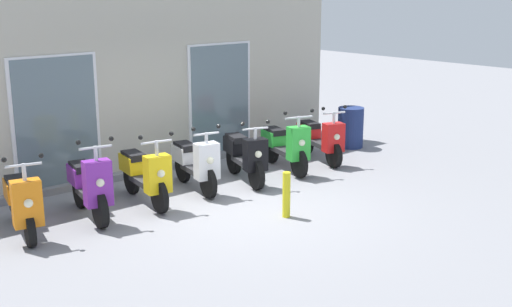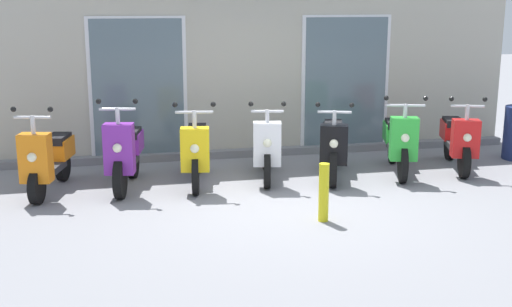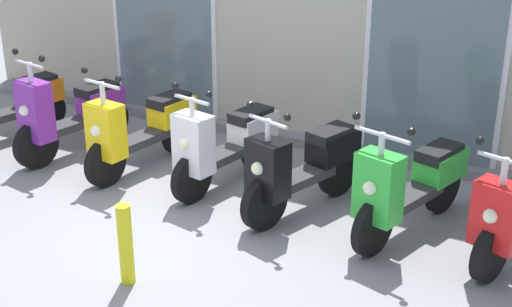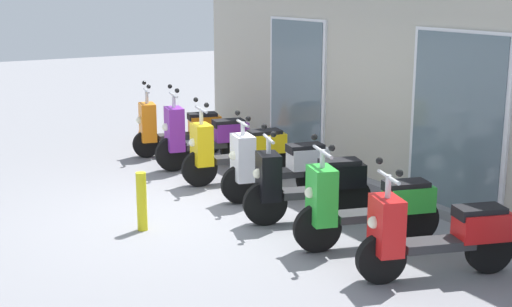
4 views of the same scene
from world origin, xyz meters
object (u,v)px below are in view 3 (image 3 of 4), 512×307
(scooter_purple, at_px, (70,114))
(curb_bollard, at_px, (126,244))
(scooter_green, at_px, (410,184))
(scooter_orange, at_px, (5,103))
(scooter_yellow, at_px, (142,128))
(scooter_white, at_px, (225,142))
(scooter_black, at_px, (303,166))

(scooter_purple, relative_size, curb_bollard, 2.24)
(scooter_green, bearing_deg, scooter_purple, 179.50)
(scooter_purple, distance_m, curb_bollard, 2.94)
(scooter_orange, distance_m, scooter_green, 5.02)
(scooter_yellow, xyz_separation_m, scooter_white, (1.02, 0.05, -0.00))
(scooter_purple, bearing_deg, scooter_yellow, 2.16)
(scooter_yellow, height_order, scooter_white, scooter_yellow)
(scooter_white, distance_m, scooter_green, 2.00)
(scooter_yellow, distance_m, scooter_black, 1.98)
(scooter_black, bearing_deg, scooter_orange, 178.54)
(curb_bollard, bearing_deg, scooter_yellow, 122.56)
(scooter_orange, distance_m, scooter_white, 3.02)
(scooter_orange, distance_m, curb_bollard, 3.78)
(scooter_black, distance_m, scooter_green, 1.04)
(scooter_black, relative_size, scooter_green, 0.94)
(scooter_black, bearing_deg, scooter_white, 170.15)
(scooter_orange, distance_m, scooter_yellow, 2.00)
(scooter_green, bearing_deg, scooter_white, 176.65)
(scooter_orange, xyz_separation_m, scooter_white, (3.02, 0.07, 0.02))
(scooter_orange, distance_m, scooter_black, 3.98)
(scooter_purple, bearing_deg, scooter_white, 2.35)
(scooter_black, xyz_separation_m, curb_bollard, (-0.73, -1.83, -0.13))
(scooter_purple, relative_size, scooter_yellow, 0.95)
(scooter_purple, distance_m, scooter_yellow, 0.98)
(scooter_orange, bearing_deg, scooter_white, 1.23)
(scooter_white, relative_size, scooter_black, 1.00)
(scooter_purple, relative_size, scooter_white, 1.01)
(scooter_yellow, bearing_deg, scooter_black, -3.50)
(curb_bollard, bearing_deg, scooter_orange, 149.26)
(scooter_orange, bearing_deg, curb_bollard, -30.74)
(scooter_yellow, relative_size, scooter_green, 1.01)
(scooter_yellow, xyz_separation_m, scooter_black, (1.98, -0.12, -0.01))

